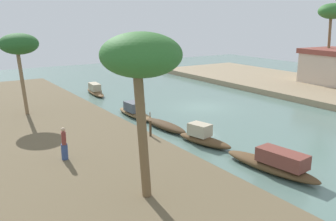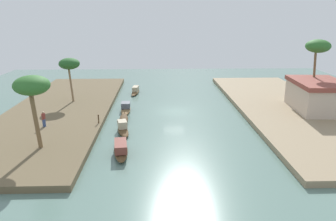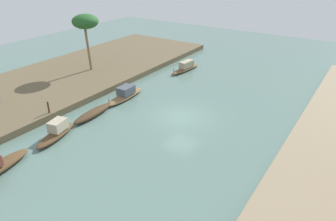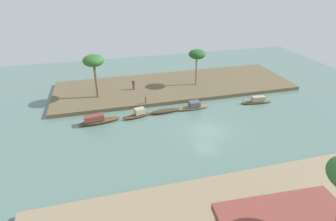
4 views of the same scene
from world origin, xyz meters
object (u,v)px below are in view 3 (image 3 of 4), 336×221
object	(u,v)px
palm_tree_left_near	(85,22)
sampan_near_left_bank	(56,132)
sampan_midstream	(93,113)
sampan_open_hull	(186,67)
sampan_foreground	(125,94)
mooring_post	(48,107)

from	to	relation	value
palm_tree_left_near	sampan_near_left_bank	bearing A→B (deg)	35.52
sampan_midstream	sampan_open_hull	bearing A→B (deg)	173.95
sampan_foreground	palm_tree_left_near	xyz separation A→B (m)	(-2.96, -7.28, 5.07)
sampan_open_hull	mooring_post	distance (m)	16.05
sampan_open_hull	sampan_foreground	bearing A→B (deg)	2.12
sampan_open_hull	mooring_post	bearing A→B (deg)	-4.54
sampan_foreground	palm_tree_left_near	size ratio (longest dim) A/B	0.82
sampan_near_left_bank	sampan_midstream	bearing A→B (deg)	170.95
sampan_midstream	palm_tree_left_near	xyz separation A→B (m)	(-7.04, -7.41, 5.20)
sampan_open_hull	palm_tree_left_near	distance (m)	11.47
sampan_midstream	sampan_foreground	size ratio (longest dim) A/B	0.89
sampan_midstream	mooring_post	size ratio (longest dim) A/B	4.48
mooring_post	sampan_open_hull	bearing A→B (deg)	169.52
sampan_foreground	sampan_midstream	bearing A→B (deg)	-0.10
sampan_foreground	palm_tree_left_near	world-z (taller)	palm_tree_left_near
sampan_midstream	sampan_foreground	world-z (taller)	sampan_foreground
sampan_open_hull	mooring_post	world-z (taller)	mooring_post
sampan_open_hull	palm_tree_left_near	bearing A→B (deg)	-44.41
mooring_post	palm_tree_left_near	size ratio (longest dim) A/B	0.16
mooring_post	palm_tree_left_near	distance (m)	11.38
sampan_near_left_bank	mooring_post	bearing A→B (deg)	-133.26
sampan_open_hull	mooring_post	xyz separation A→B (m)	(15.77, -2.92, 0.63)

